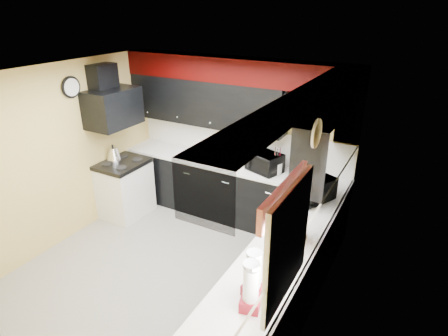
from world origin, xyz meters
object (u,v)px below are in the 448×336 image
at_px(knife_block, 299,171).
at_px(kettle, 113,154).
at_px(toaster_oven, 264,162).
at_px(microwave, 313,189).
at_px(utensil_crock, 277,168).

xyz_separation_m(knife_block, kettle, (-2.78, -0.74, -0.02)).
relative_size(toaster_oven, microwave, 0.93).
xyz_separation_m(toaster_oven, utensil_crock, (0.20, 0.00, -0.06)).
bearing_deg(knife_block, microwave, -64.22).
bearing_deg(toaster_oven, kettle, -143.47).
distance_m(toaster_oven, kettle, 2.37).
height_order(utensil_crock, knife_block, knife_block).
bearing_deg(utensil_crock, microwave, -37.32).
height_order(microwave, utensil_crock, microwave).
bearing_deg(microwave, toaster_oven, 84.03).
xyz_separation_m(toaster_oven, kettle, (-2.26, -0.71, -0.06)).
height_order(toaster_oven, microwave, microwave).
bearing_deg(kettle, microwave, 3.66).
relative_size(knife_block, kettle, 0.87).
bearing_deg(utensil_crock, toaster_oven, -178.75).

